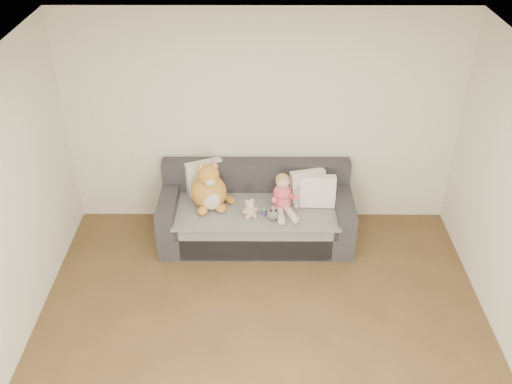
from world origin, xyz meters
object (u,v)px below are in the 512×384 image
plush_cat (209,190)px  teddy_bear (250,210)px  toddler (283,196)px  sippy_cup (264,211)px  sofa (256,215)px

plush_cat → teddy_bear: 0.52m
toddler → sippy_cup: 0.27m
toddler → sippy_cup: toddler is taller
sofa → toddler: bearing=-23.3°
sofa → toddler: 0.48m
sofa → plush_cat: (-0.53, -0.06, 0.39)m
toddler → teddy_bear: toddler is taller
toddler → plush_cat: (-0.83, 0.07, 0.04)m
toddler → sippy_cup: size_ratio=4.41×
sofa → teddy_bear: bearing=-104.3°
toddler → teddy_bear: (-0.37, -0.13, -0.09)m
sofa → teddy_bear: (-0.07, -0.26, 0.26)m
sofa → sippy_cup: (0.09, -0.23, 0.22)m
plush_cat → sippy_cup: bearing=-28.9°
toddler → teddy_bear: 0.40m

